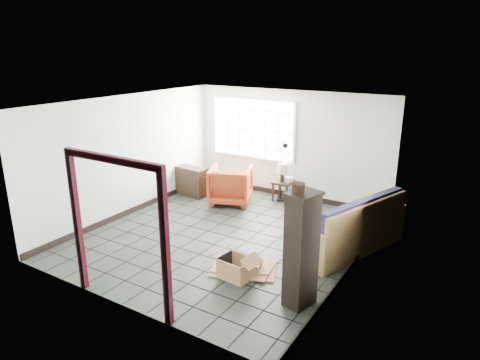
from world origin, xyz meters
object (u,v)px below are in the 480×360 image
Objects in this scene: side_table at (283,185)px; tall_shelf at (301,249)px; futon_sofa at (351,231)px; armchair at (231,183)px.

side_table is 0.29× the size of tall_shelf.
tall_shelf is (-0.07, -2.08, 0.49)m from futon_sofa.
side_table is (-2.19, 1.70, 0.03)m from futon_sofa.
tall_shelf is (3.13, -3.02, 0.38)m from armchair.
armchair is at bearing -177.41° from futon_sofa.
futon_sofa is at bearing 141.36° from armchair.
futon_sofa reaches higher than armchair.
futon_sofa reaches higher than side_table.
tall_shelf reaches higher than armchair.
futon_sofa is 2.78m from side_table.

